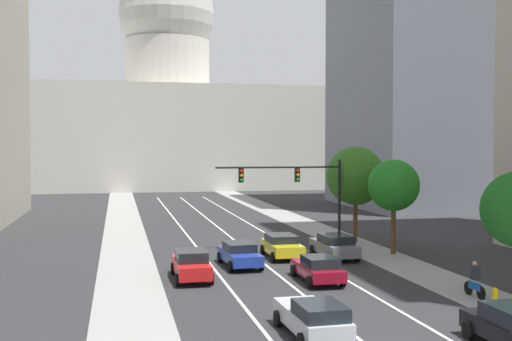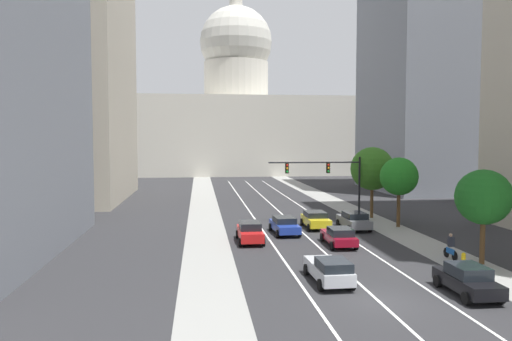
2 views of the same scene
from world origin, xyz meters
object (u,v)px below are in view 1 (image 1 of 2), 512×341
at_px(street_tree_mid_right, 356,176).
at_px(capitol_building, 167,115).
at_px(car_blue, 240,254).
at_px(car_gray, 335,246).
at_px(car_silver, 313,318).
at_px(car_crimson, 318,268).
at_px(fire_hydrant, 495,298).
at_px(street_tree_far_right, 394,186).
at_px(car_yellow, 282,246).
at_px(car_red, 191,264).
at_px(traffic_signal_mast, 299,184).
at_px(cyclist, 475,280).

bearing_deg(street_tree_mid_right, capitol_building, 97.18).
height_order(car_blue, street_tree_mid_right, street_tree_mid_right).
relative_size(car_gray, car_silver, 1.01).
xyz_separation_m(car_crimson, street_tree_mid_right, (6.94, 12.45, 4.21)).
bearing_deg(fire_hydrant, street_tree_far_right, 83.40).
xyz_separation_m(car_gray, car_blue, (-6.42, -1.40, -0.05)).
xyz_separation_m(car_silver, car_yellow, (3.20, 16.69, 0.01)).
bearing_deg(car_red, street_tree_mid_right, -51.84).
xyz_separation_m(car_blue, traffic_signal_mast, (5.37, 5.79, 3.74)).
bearing_deg(car_crimson, car_gray, -25.75).
relative_size(car_yellow, street_tree_mid_right, 0.61).
xyz_separation_m(car_crimson, car_blue, (-3.21, 5.07, 0.02)).
distance_m(capitol_building, street_tree_far_right, 74.12).
bearing_deg(fire_hydrant, street_tree_mid_right, 86.99).
xyz_separation_m(car_blue, fire_hydrant, (9.13, -11.89, -0.28)).
bearing_deg(car_red, fire_hydrant, -125.45).
height_order(cyclist, street_tree_mid_right, street_tree_mid_right).
bearing_deg(car_red, car_crimson, -107.46).
height_order(fire_hydrant, street_tree_far_right, street_tree_far_right).
height_order(car_silver, fire_hydrant, car_silver).
height_order(car_crimson, street_tree_mid_right, street_tree_mid_right).
bearing_deg(car_blue, car_gray, -80.15).
distance_m(car_crimson, cyclist, 7.84).
height_order(car_blue, fire_hydrant, car_blue).
bearing_deg(fire_hydrant, capitol_building, 94.94).
relative_size(car_gray, car_red, 1.02).
bearing_deg(street_tree_mid_right, cyclist, -92.72).
height_order(fire_hydrant, cyclist, cyclist).
height_order(car_red, street_tree_mid_right, street_tree_mid_right).
xyz_separation_m(car_yellow, cyclist, (6.11, -12.33, 0.07)).
relative_size(car_crimson, car_yellow, 1.04).
distance_m(capitol_building, car_gray, 74.92).
height_order(car_gray, cyclist, cyclist).
relative_size(car_blue, fire_hydrant, 5.08).
xyz_separation_m(car_gray, traffic_signal_mast, (-1.05, 4.38, 3.69)).
xyz_separation_m(car_blue, car_red, (-3.21, -3.02, 0.06)).
distance_m(car_silver, cyclist, 10.29).
bearing_deg(car_red, cyclist, -118.74).
height_order(car_crimson, car_blue, car_blue).
bearing_deg(fire_hydrant, cyclist, 84.40).
relative_size(car_gray, fire_hydrant, 5.06).
xyz_separation_m(car_silver, fire_hydrant, (9.13, 2.44, -0.30)).
bearing_deg(cyclist, street_tree_far_right, -8.23).
bearing_deg(car_silver, street_tree_mid_right, -26.36).
xyz_separation_m(car_red, fire_hydrant, (12.34, -8.87, -0.35)).
distance_m(car_gray, cyclist, 11.74).
relative_size(car_red, cyclist, 2.64).
height_order(traffic_signal_mast, cyclist, traffic_signal_mast).
xyz_separation_m(capitol_building, fire_hydrant, (7.53, -87.11, -12.24)).
distance_m(car_crimson, fire_hydrant, 9.04).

